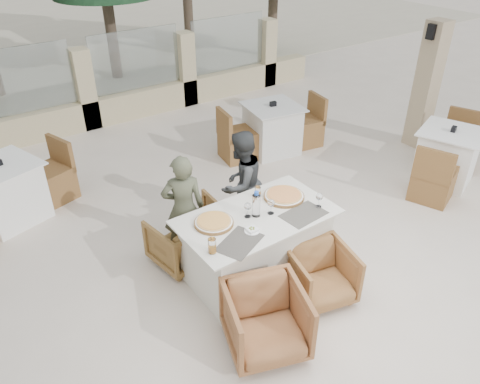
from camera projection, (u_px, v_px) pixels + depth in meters
ground at (248, 273)px, 5.13m from camera, size 80.00×80.00×0.00m
perimeter_wall_far at (84, 84)px, 8.03m from camera, size 10.00×0.34×1.60m
lantern_pillar at (426, 86)px, 7.35m from camera, size 0.34×0.34×2.00m
dining_table at (256, 246)px, 4.92m from camera, size 1.60×0.90×0.77m
placemat_near_left at (240, 243)px, 4.34m from camera, size 0.53×0.46×0.00m
placemat_near_right at (304, 214)px, 4.73m from camera, size 0.47×0.34×0.00m
pizza_left at (214, 222)px, 4.58m from camera, size 0.47×0.47×0.05m
pizza_right at (284, 195)px, 4.99m from camera, size 0.52×0.52×0.06m
water_bottle at (256, 204)px, 4.64m from camera, size 0.10×0.10×0.28m
wine_glass_centre at (248, 209)px, 4.65m from camera, size 0.09×0.09×0.18m
wine_glass_near at (271, 206)px, 4.70m from camera, size 0.08×0.08×0.18m
wine_glass_corner at (319, 199)px, 4.80m from camera, size 0.08×0.08×0.18m
beer_glass_left at (212, 246)px, 4.18m from camera, size 0.08×0.08×0.15m
beer_glass_right at (258, 192)px, 4.98m from camera, size 0.07×0.07×0.12m
olive_dish at (252, 229)px, 4.48m from camera, size 0.11×0.11×0.04m
armchair_far_left at (181, 241)px, 5.16m from camera, size 0.68×0.70×0.56m
armchair_far_right at (235, 211)px, 5.67m from camera, size 0.62×0.64×0.55m
armchair_near_left at (266, 320)px, 4.13m from camera, size 0.88×0.89×0.64m
armchair_near_right at (321, 274)px, 4.69m from camera, size 0.74×0.76×0.57m
diner_left at (184, 208)px, 5.07m from camera, size 0.55×0.47×1.27m
diner_right at (241, 184)px, 5.48m from camera, size 0.76×0.67×1.30m
bg_table_a at (7, 193)px, 5.81m from camera, size 1.81×1.28×0.77m
bg_table_b at (272, 129)px, 7.45m from camera, size 1.76×1.09×0.77m
bg_table_c at (447, 156)px, 6.65m from camera, size 1.82×1.33×0.77m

